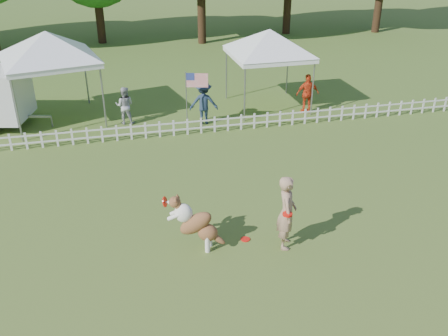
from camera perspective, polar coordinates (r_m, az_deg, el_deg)
name	(u,v)px	position (r m, az deg, el deg)	size (l,w,h in m)	color
ground	(246,245)	(12.16, 2.52, -8.78)	(120.00, 120.00, 0.00)	#36611E
picket_fence	(194,126)	(18.04, -3.42, 4.79)	(22.00, 0.08, 0.60)	silver
handler	(287,212)	(11.72, 7.18, -5.04)	(0.68, 0.44, 1.86)	#A27D61
dog	(197,223)	(11.71, -3.16, -6.34)	(1.31, 0.44, 1.35)	brown
frisbee_on_turf	(245,239)	(12.34, 2.46, -8.14)	(0.22, 0.22, 0.02)	red
canopy_tent_left	(53,78)	(19.87, -19.01, 9.66)	(3.22, 3.22, 3.33)	white
canopy_tent_right	(268,70)	(20.46, 5.06, 11.12)	(2.98, 2.98, 3.08)	white
flag_pole	(187,101)	(18.16, -4.30, 7.60)	(0.84, 0.09, 2.19)	gray
spectator_a	(125,105)	(19.19, -11.28, 7.02)	(0.70, 0.54, 1.43)	#9D9EA3
spectator_b	(204,103)	(18.80, -2.34, 7.48)	(1.07, 0.62, 1.66)	#213148
spectator_c	(307,94)	(20.19, 9.52, 8.38)	(0.92, 0.38, 1.56)	red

